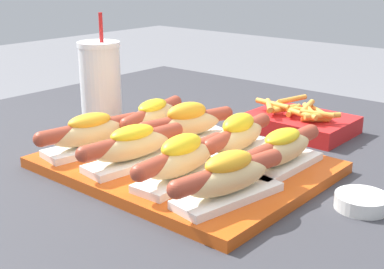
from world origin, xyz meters
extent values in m
cube|color=#CC4C14|center=(-0.03, -0.12, 0.73)|extent=(0.44, 0.35, 0.02)
cube|color=white|center=(-0.18, -0.19, 0.74)|extent=(0.09, 0.18, 0.01)
ellipsoid|color=#DBB77A|center=(-0.18, -0.19, 0.77)|extent=(0.07, 0.15, 0.04)
cylinder|color=#9E3D28|center=(-0.18, -0.19, 0.78)|extent=(0.06, 0.19, 0.03)
sphere|color=#9E3D28|center=(-0.20, -0.28, 0.78)|extent=(0.03, 0.03, 0.03)
sphere|color=#9E3D28|center=(-0.17, -0.10, 0.78)|extent=(0.03, 0.03, 0.03)
ellipsoid|color=gold|center=(-0.18, -0.19, 0.79)|extent=(0.05, 0.09, 0.03)
cube|color=white|center=(-0.08, -0.19, 0.74)|extent=(0.08, 0.17, 0.01)
ellipsoid|color=#DBB77A|center=(-0.08, -0.19, 0.77)|extent=(0.07, 0.15, 0.04)
cylinder|color=#9E3D28|center=(-0.08, -0.19, 0.78)|extent=(0.05, 0.19, 0.03)
sphere|color=#9E3D28|center=(-0.09, -0.28, 0.78)|extent=(0.03, 0.03, 0.03)
sphere|color=#9E3D28|center=(-0.07, -0.10, 0.78)|extent=(0.03, 0.03, 0.03)
ellipsoid|color=yellow|center=(-0.08, -0.19, 0.79)|extent=(0.05, 0.09, 0.02)
cube|color=white|center=(0.03, -0.19, 0.74)|extent=(0.07, 0.17, 0.01)
ellipsoid|color=#DBB77A|center=(0.03, -0.19, 0.77)|extent=(0.05, 0.15, 0.04)
cylinder|color=#9E3D28|center=(0.03, -0.19, 0.78)|extent=(0.03, 0.18, 0.03)
sphere|color=#9E3D28|center=(0.03, -0.28, 0.78)|extent=(0.03, 0.03, 0.03)
sphere|color=#9E3D28|center=(0.02, -0.10, 0.78)|extent=(0.03, 0.03, 0.03)
ellipsoid|color=yellow|center=(0.03, -0.19, 0.79)|extent=(0.04, 0.08, 0.03)
cube|color=white|center=(0.12, -0.20, 0.74)|extent=(0.09, 0.18, 0.01)
ellipsoid|color=#DBB77A|center=(0.12, -0.20, 0.77)|extent=(0.07, 0.15, 0.04)
cylinder|color=#9E3D28|center=(0.12, -0.20, 0.78)|extent=(0.06, 0.19, 0.03)
sphere|color=#9E3D28|center=(0.11, -0.29, 0.78)|extent=(0.03, 0.03, 0.03)
sphere|color=#9E3D28|center=(0.14, -0.11, 0.78)|extent=(0.03, 0.03, 0.03)
ellipsoid|color=gold|center=(0.12, -0.20, 0.79)|extent=(0.05, 0.09, 0.03)
cube|color=white|center=(-0.17, -0.05, 0.74)|extent=(0.10, 0.18, 0.01)
ellipsoid|color=#DBB77A|center=(-0.17, -0.05, 0.77)|extent=(0.08, 0.15, 0.04)
cylinder|color=#9E3D28|center=(-0.17, -0.05, 0.78)|extent=(0.07, 0.18, 0.03)
sphere|color=#9E3D28|center=(-0.15, -0.14, 0.78)|extent=(0.03, 0.03, 0.03)
sphere|color=#9E3D28|center=(-0.20, 0.04, 0.78)|extent=(0.03, 0.03, 0.03)
ellipsoid|color=yellow|center=(-0.17, -0.05, 0.79)|extent=(0.06, 0.09, 0.02)
cube|color=white|center=(-0.09, -0.05, 0.74)|extent=(0.10, 0.18, 0.01)
ellipsoid|color=#DBB77A|center=(-0.09, -0.05, 0.77)|extent=(0.08, 0.15, 0.04)
cylinder|color=#9E3D28|center=(-0.09, -0.05, 0.78)|extent=(0.07, 0.18, 0.03)
sphere|color=#9E3D28|center=(-0.11, -0.14, 0.78)|extent=(0.03, 0.03, 0.03)
sphere|color=#9E3D28|center=(-0.06, 0.04, 0.78)|extent=(0.03, 0.03, 0.03)
ellipsoid|color=gold|center=(-0.09, -0.05, 0.80)|extent=(0.06, 0.09, 0.04)
cube|color=white|center=(0.03, -0.04, 0.74)|extent=(0.08, 0.17, 0.01)
ellipsoid|color=#DBB77A|center=(0.03, -0.04, 0.77)|extent=(0.06, 0.15, 0.04)
cylinder|color=#9E3D28|center=(0.03, -0.04, 0.78)|extent=(0.05, 0.19, 0.03)
sphere|color=#9E3D28|center=(0.04, -0.13, 0.78)|extent=(0.03, 0.03, 0.03)
sphere|color=#9E3D28|center=(0.02, 0.05, 0.78)|extent=(0.03, 0.03, 0.03)
ellipsoid|color=yellow|center=(0.03, -0.04, 0.80)|extent=(0.05, 0.09, 0.03)
cube|color=white|center=(0.12, -0.05, 0.74)|extent=(0.06, 0.17, 0.01)
ellipsoid|color=#DBB77A|center=(0.12, -0.05, 0.77)|extent=(0.05, 0.15, 0.04)
cylinder|color=#9E3D28|center=(0.12, -0.05, 0.78)|extent=(0.03, 0.18, 0.03)
sphere|color=#9E3D28|center=(0.12, -0.14, 0.78)|extent=(0.03, 0.03, 0.03)
sphere|color=#9E3D28|center=(0.12, 0.04, 0.78)|extent=(0.03, 0.03, 0.03)
ellipsoid|color=yellow|center=(0.12, -0.05, 0.79)|extent=(0.04, 0.08, 0.02)
cylinder|color=silver|center=(0.26, -0.07, 0.73)|extent=(0.08, 0.08, 0.02)
cylinder|color=yellow|center=(0.26, -0.07, 0.74)|extent=(0.06, 0.06, 0.01)
cylinder|color=white|center=(-0.34, -0.04, 0.80)|extent=(0.09, 0.09, 0.17)
cylinder|color=white|center=(-0.34, -0.04, 0.89)|extent=(0.09, 0.09, 0.01)
cylinder|color=red|center=(-0.33, -0.04, 0.93)|extent=(0.01, 0.01, 0.06)
cube|color=red|center=(0.01, 0.20, 0.74)|extent=(0.20, 0.15, 0.03)
cylinder|color=gold|center=(-0.02, 0.18, 0.77)|extent=(0.03, 0.07, 0.01)
cylinder|color=gold|center=(0.07, 0.17, 0.77)|extent=(0.05, 0.06, 0.01)
cylinder|color=gold|center=(-0.04, 0.18, 0.77)|extent=(0.03, 0.08, 0.01)
cylinder|color=gold|center=(-0.04, 0.17, 0.78)|extent=(0.09, 0.02, 0.01)
cylinder|color=gold|center=(-0.03, 0.24, 0.77)|extent=(0.03, 0.08, 0.01)
cylinder|color=gold|center=(0.00, 0.19, 0.77)|extent=(0.03, 0.07, 0.01)
cylinder|color=gold|center=(0.03, 0.19, 0.77)|extent=(0.06, 0.06, 0.01)
cylinder|color=gold|center=(0.02, 0.20, 0.77)|extent=(0.03, 0.09, 0.01)
cylinder|color=gold|center=(-0.01, 0.18, 0.77)|extent=(0.08, 0.05, 0.01)
cylinder|color=gold|center=(0.04, 0.16, 0.77)|extent=(0.07, 0.03, 0.01)
cylinder|color=gold|center=(-0.04, 0.16, 0.77)|extent=(0.05, 0.07, 0.01)
cylinder|color=gold|center=(0.04, 0.22, 0.76)|extent=(0.08, 0.06, 0.01)
cylinder|color=gold|center=(0.06, 0.17, 0.77)|extent=(0.07, 0.03, 0.01)
cylinder|color=gold|center=(0.06, 0.17, 0.76)|extent=(0.05, 0.04, 0.01)
camera|label=1|loc=(0.53, -0.75, 1.06)|focal=50.00mm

